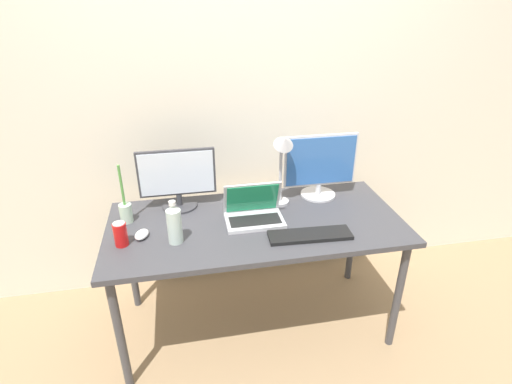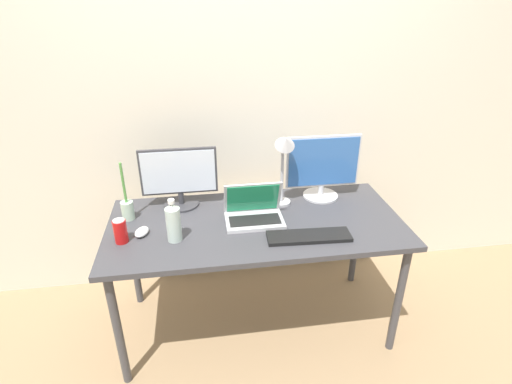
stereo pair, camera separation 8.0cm
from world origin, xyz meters
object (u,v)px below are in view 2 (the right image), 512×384
Objects in this scene: monitor_left at (179,177)px; mouse_by_keyboard at (142,232)px; monitor_center at (323,167)px; bamboo_vase at (127,208)px; desk_lamp at (284,157)px; keyboard_main at (309,236)px; water_bottle at (173,222)px; laptop_silver at (254,212)px; work_desk at (256,231)px; soda_can_near_keyboard at (120,231)px.

monitor_left reaches higher than mouse_by_keyboard.
monitor_center is 1.10m from mouse_by_keyboard.
bamboo_vase is 0.91m from desk_lamp.
desk_lamp is (-0.06, 0.35, 0.30)m from keyboard_main.
bamboo_vase is at bearing -179.21° from desk_lamp.
laptop_silver is at bearing 17.90° from water_bottle.
laptop_silver is 0.94× the size of bamboo_vase.
soda_can_near_keyboard is at bearing -172.04° from work_desk.
monitor_left is 0.84m from monitor_center.
water_bottle is at bearing -4.31° from mouse_by_keyboard.
desk_lamp reaches higher than bamboo_vase.
monitor_center is 0.95m from water_bottle.
desk_lamp reaches higher than keyboard_main.
monitor_center reaches higher than soda_can_near_keyboard.
monitor_center is 0.52m from keyboard_main.
keyboard_main is at bearing -19.85° from bamboo_vase.
mouse_by_keyboard is 0.78× the size of soda_can_near_keyboard.
desk_lamp reaches higher than monitor_left.
soda_can_near_keyboard reaches higher than mouse_by_keyboard.
monitor_center is 0.52m from laptop_silver.
water_bottle is 0.36m from bamboo_vase.
monitor_center is 0.96× the size of desk_lamp.
water_bottle is at bearing -4.71° from soda_can_near_keyboard.
keyboard_main is at bearing -41.53° from laptop_silver.
desk_lamp is (0.59, -0.11, 0.13)m from monitor_left.
monitor_left reaches higher than soda_can_near_keyboard.
soda_can_near_keyboard reaches higher than keyboard_main.
monitor_center is 1.03× the size of keyboard_main.
mouse_by_keyboard is at bearing -173.95° from laptop_silver.
work_desk is at bearing -141.30° from desk_lamp.
monitor_left is 0.39m from mouse_by_keyboard.
desk_lamp reaches higher than water_bottle.
monitor_left is at bearing 50.12° from soda_can_near_keyboard.
water_bottle is (-0.87, -0.36, -0.10)m from monitor_center.
desk_lamp is at bearing 103.02° from keyboard_main.
work_desk is 16.26× the size of mouse_by_keyboard.
bamboo_vase is at bearing 88.98° from soda_can_near_keyboard.
mouse_by_keyboard reaches higher than work_desk.
work_desk is 3.63× the size of monitor_center.
monitor_left is at bearing 178.96° from monitor_center.
laptop_silver reaches higher than work_desk.
work_desk is at bearing 23.28° from mouse_by_keyboard.
bamboo_vase reaches higher than soda_can_near_keyboard.
laptop_silver reaches higher than soda_can_near_keyboard.
soda_can_near_keyboard is at bearing -163.61° from monitor_center.
monitor_center reaches higher than laptop_silver.
work_desk is at bearing 15.38° from water_bottle.
work_desk is 0.61m from mouse_by_keyboard.
monitor_center reaches higher than monitor_left.
soda_can_near_keyboard is (-0.26, 0.02, -0.04)m from water_bottle.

